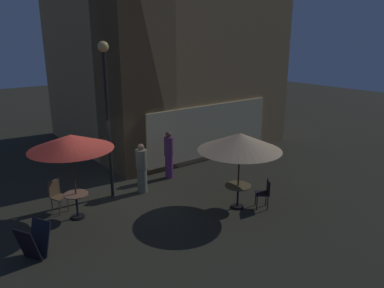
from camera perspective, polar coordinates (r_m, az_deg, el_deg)
name	(u,v)px	position (r m, az deg, el deg)	size (l,w,h in m)	color
ground_plane	(106,207)	(11.55, -13.11, -9.48)	(60.00, 60.00, 0.00)	#2D2C21
cafe_building	(151,38)	(16.04, -6.35, 15.92)	(8.59, 8.29, 9.72)	tan
street_lamp_near_corner	(106,94)	(11.36, -13.10, 7.46)	(0.32, 0.32, 4.81)	black
menu_sandwich_board	(34,241)	(9.48, -23.23, -13.60)	(0.81, 0.79, 0.83)	black
cafe_table_0	(238,191)	(11.12, 7.10, -7.19)	(0.78, 0.78, 0.71)	black
cafe_table_1	(77,201)	(10.93, -17.39, -8.40)	(0.67, 0.67, 0.73)	black
patio_umbrella_0	(240,142)	(10.60, 7.39, 0.33)	(2.43, 2.43, 2.31)	black
patio_umbrella_1	(71,142)	(10.36, -18.19, 0.25)	(2.26, 2.26, 2.44)	black
cafe_chair_0	(265,191)	(11.22, 11.20, -7.13)	(0.55, 0.55, 0.89)	black
cafe_chair_1	(57,193)	(11.49, -20.14, -7.14)	(0.51, 0.51, 0.96)	brown
patron_standing_0	(169,155)	(13.20, -3.60, -1.65)	(0.33, 0.33, 1.73)	#632F6A
patron_standing_1	(142,168)	(12.09, -7.76, -3.76)	(0.37, 0.37, 1.65)	slate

